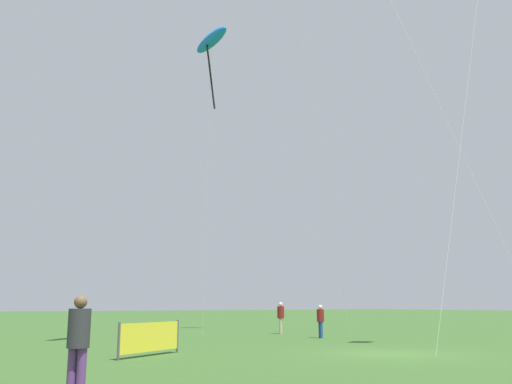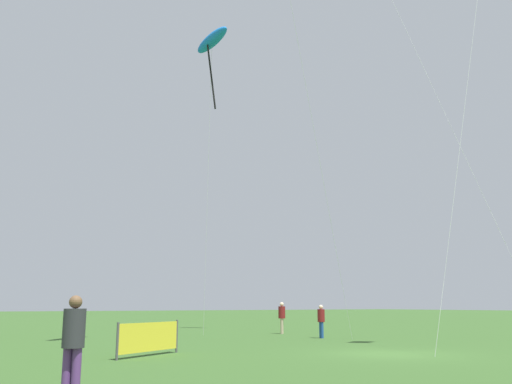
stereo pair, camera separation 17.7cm
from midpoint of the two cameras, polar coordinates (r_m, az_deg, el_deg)
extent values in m
plane|color=#335623|center=(20.94, 13.58, -15.59)|extent=(280.00, 280.00, 0.00)
cylinder|color=#1E478C|center=(30.02, 6.72, -13.65)|extent=(0.15, 0.15, 0.81)
cylinder|color=#1E478C|center=(29.87, 6.85, -13.65)|extent=(0.15, 0.15, 0.81)
cylinder|color=maroon|center=(29.92, 6.75, -12.26)|extent=(0.37, 0.37, 0.64)
sphere|color=beige|center=(29.92, 6.73, -11.44)|extent=(0.22, 0.22, 0.22)
cylinder|color=tan|center=(34.26, 2.80, -13.34)|extent=(0.17, 0.17, 0.88)
cylinder|color=tan|center=(34.08, 2.77, -13.35)|extent=(0.17, 0.17, 0.88)
cylinder|color=maroon|center=(34.15, 2.77, -12.02)|extent=(0.40, 0.40, 0.70)
sphere|color=beige|center=(34.15, 2.76, -11.24)|extent=(0.24, 0.24, 0.24)
cylinder|color=#593372|center=(11.38, -18.12, -16.97)|extent=(0.17, 0.17, 0.90)
cylinder|color=#593372|center=(11.30, -17.23, -17.06)|extent=(0.17, 0.17, 0.90)
cylinder|color=#2D2D33|center=(11.28, -17.43, -12.96)|extent=(0.41, 0.41, 0.71)
sphere|color=brown|center=(11.27, -17.28, -10.53)|extent=(0.24, 0.24, 0.24)
cylinder|color=silver|center=(34.61, 16.02, 13.37)|extent=(5.42, 9.39, 31.73)
cylinder|color=silver|center=(27.69, 4.12, 16.42)|extent=(10.00, 4.52, 29.09)
cylinder|color=silver|center=(32.12, -4.73, 0.65)|extent=(0.93, 2.20, 16.61)
ellipsoid|color=blue|center=(33.74, -4.30, 15.01)|extent=(0.94, 3.02, 1.07)
cylinder|color=black|center=(32.81, -4.36, 11.52)|extent=(0.54, 0.33, 3.84)
cylinder|color=silver|center=(22.67, 20.32, 6.47)|extent=(4.13, 0.43, 16.65)
cylinder|color=#4C4C4C|center=(18.53, -13.52, -14.42)|extent=(0.08, 0.08, 1.14)
cylinder|color=#4C4C4C|center=(21.16, -7.76, -14.19)|extent=(0.08, 0.08, 1.14)
cube|color=yellow|center=(19.82, -10.44, -14.17)|extent=(2.80, 1.71, 0.94)
camera|label=1|loc=(0.09, -89.80, -0.04)|focal=39.69mm
camera|label=2|loc=(0.09, 90.20, 0.04)|focal=39.69mm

